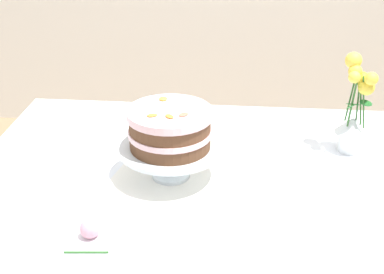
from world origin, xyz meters
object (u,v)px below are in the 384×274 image
dining_table (205,202)px  layer_cake (170,128)px  fallen_rose (90,229)px  cake_stand (170,152)px  flower_vase (355,112)px

dining_table → layer_cake: layer_cake is taller
layer_cake → fallen_rose: 0.36m
cake_stand → layer_cake: 0.07m
cake_stand → flower_vase: bearing=21.4°
cake_stand → layer_cake: (-0.00, -0.00, 0.07)m
fallen_rose → layer_cake: bearing=62.0°
flower_vase → dining_table: bearing=-155.6°
flower_vase → fallen_rose: 0.88m
dining_table → fallen_rose: 0.42m
layer_cake → flower_vase: flower_vase is taller
layer_cake → flower_vase: 0.59m
cake_stand → dining_table: bearing=6.9°
cake_stand → layer_cake: layer_cake is taller
layer_cake → cake_stand: bearing=35.0°
dining_table → flower_vase: size_ratio=4.42×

